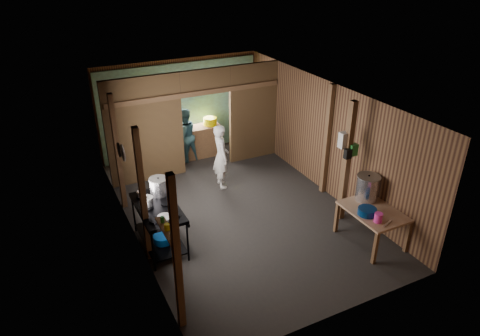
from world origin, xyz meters
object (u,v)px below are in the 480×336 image
gas_range (159,226)px  pink_bucket (378,218)px  yellow_tub (210,121)px  stock_pot (367,188)px  cook (221,156)px  stove_pot_large (159,187)px  prep_table (371,226)px

gas_range → pink_bucket: size_ratio=8.35×
pink_bucket → yellow_tub: 5.60m
stock_pot → pink_bucket: 0.83m
pink_bucket → cook: 3.96m
gas_range → cook: 2.63m
yellow_tub → gas_range: bearing=-126.0°
cook → stove_pot_large: bearing=131.6°
yellow_tub → cook: 1.92m
pink_bucket → yellow_tub: bearing=100.0°
stove_pot_large → cook: cook is taller
gas_range → prep_table: size_ratio=1.24×
pink_bucket → cook: (-1.48, 3.67, -0.02)m
pink_bucket → yellow_tub: (-0.97, 5.51, 0.15)m
prep_table → yellow_tub: (-1.18, 5.18, 0.60)m
gas_range → stove_pot_large: (0.17, 0.42, 0.60)m
stove_pot_large → prep_table: bearing=-30.8°
stove_pot_large → stock_pot: 4.07m
pink_bucket → cook: bearing=111.9°
prep_table → cook: size_ratio=0.77×
gas_range → cook: cook is taller
yellow_tub → stove_pot_large: bearing=-127.5°
stove_pot_large → pink_bucket: stove_pot_large is taller
gas_range → yellow_tub: bearing=54.0°
stock_pot → pink_bucket: size_ratio=2.98×
stove_pot_large → yellow_tub: 3.88m
gas_range → prep_table: 4.08m
stock_pot → pink_bucket: (-0.36, -0.73, -0.16)m
prep_table → stock_pot: (0.15, 0.40, 0.60)m
stove_pot_large → yellow_tub: bearing=52.5°
prep_table → yellow_tub: bearing=102.8°
gas_range → stove_pot_large: size_ratio=4.07×
stock_pot → yellow_tub: stock_pot is taller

